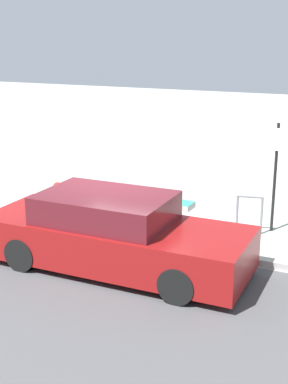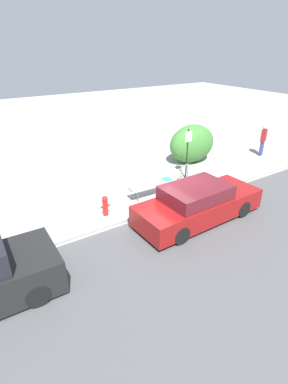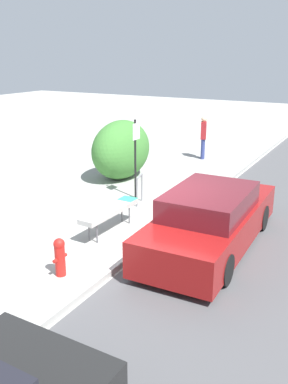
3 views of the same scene
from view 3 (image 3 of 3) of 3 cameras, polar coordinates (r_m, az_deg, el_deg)
ground_plane at (r=9.62m, az=0.41°, el=-6.98°), size 60.00×60.00×0.00m
curb at (r=9.59m, az=0.42°, el=-6.63°), size 60.00×0.20×0.13m
bench at (r=10.11m, az=-4.56°, el=-2.51°), size 1.92×0.47×0.60m
bike_rack at (r=11.97m, az=-0.61°, el=0.72°), size 0.55×0.18×0.83m
sign_post at (r=12.25m, az=-1.13°, el=5.39°), size 0.36×0.08×2.30m
fire_hydrant at (r=8.35m, az=-11.16°, el=-8.35°), size 0.36×0.22×0.77m
shrub_hedge at (r=14.41m, az=-3.04°, el=5.67°), size 2.60×1.62×1.97m
pedestrian at (r=17.31m, az=7.92°, el=7.39°), size 0.44×0.33×1.71m
parked_car_near at (r=9.39m, az=8.91°, el=-3.70°), size 4.76×1.83×1.35m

